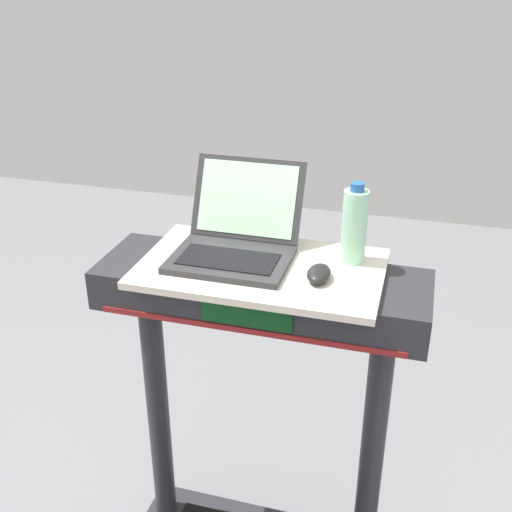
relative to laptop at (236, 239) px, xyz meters
name	(u,v)px	position (x,y,z in m)	size (l,w,h in m)	color
desk_board	(261,268)	(0.08, -0.04, -0.06)	(0.65, 0.39, 0.02)	beige
laptop	(236,239)	(0.00, 0.00, 0.00)	(0.32, 0.34, 0.23)	#2D2D30
computer_mouse	(319,274)	(0.25, -0.08, -0.03)	(0.06, 0.10, 0.03)	black
water_bottle	(354,225)	(0.31, 0.05, 0.06)	(0.07, 0.07, 0.22)	#9EDBB2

